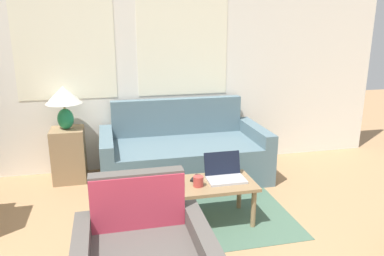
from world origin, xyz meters
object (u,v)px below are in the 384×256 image
at_px(table_lamp, 64,100).
at_px(snack_bowl, 172,182).
at_px(tv_remote, 195,178).
at_px(couch, 183,155).
at_px(laptop, 225,173).
at_px(cup_navy, 198,181).
at_px(coffee_table, 202,188).

distance_m(table_lamp, snack_bowl, 1.67).
bearing_deg(table_lamp, tv_remote, -44.28).
bearing_deg(couch, tv_remote, -95.31).
bearing_deg(laptop, couch, 99.36).
distance_m(table_lamp, cup_navy, 1.85).
height_order(table_lamp, coffee_table, table_lamp).
distance_m(laptop, cup_navy, 0.29).
bearing_deg(couch, cup_navy, -95.15).
xyz_separation_m(table_lamp, laptop, (1.46, -1.22, -0.51)).
bearing_deg(cup_navy, snack_bowl, 163.31).
relative_size(table_lamp, coffee_table, 0.51).
height_order(couch, tv_remote, couch).
bearing_deg(table_lamp, couch, -8.34).
height_order(couch, cup_navy, couch).
height_order(couch, snack_bowl, couch).
relative_size(couch, table_lamp, 3.88).
xyz_separation_m(cup_navy, snack_bowl, (-0.22, 0.07, -0.01)).
relative_size(couch, cup_navy, 20.70).
relative_size(laptop, tv_remote, 2.28).
bearing_deg(tv_remote, laptop, -12.08).
xyz_separation_m(table_lamp, snack_bowl, (0.96, -1.26, -0.53)).
bearing_deg(snack_bowl, laptop, 4.05).
height_order(coffee_table, snack_bowl, snack_bowl).
relative_size(coffee_table, snack_bowl, 4.51).
xyz_separation_m(table_lamp, cup_navy, (1.19, -1.32, -0.52)).
xyz_separation_m(laptop, snack_bowl, (-0.50, -0.04, -0.02)).
bearing_deg(tv_remote, coffee_table, -72.10).
xyz_separation_m(cup_navy, tv_remote, (0.01, 0.16, -0.04)).
bearing_deg(coffee_table, cup_navy, -132.83).
height_order(couch, laptop, couch).
height_order(table_lamp, laptop, table_lamp).
xyz_separation_m(couch, cup_navy, (-0.10, -1.14, 0.16)).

